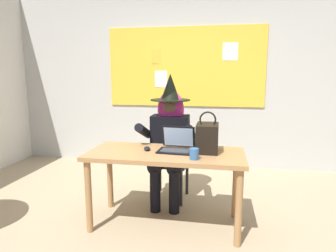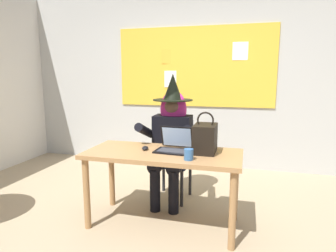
% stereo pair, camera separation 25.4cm
% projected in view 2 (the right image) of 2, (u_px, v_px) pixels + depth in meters
% --- Properties ---
extents(ground_plane, '(24.00, 24.00, 0.00)m').
position_uv_depth(ground_plane, '(154.00, 227.00, 2.77)').
color(ground_plane, tan).
extents(wall_back_bulletin, '(5.60, 2.18, 2.76)m').
position_uv_depth(wall_back_bulletin, '(194.00, 77.00, 4.50)').
color(wall_back_bulletin, '#B2B2AD').
rests_on(wall_back_bulletin, ground).
extents(desk_main, '(1.45, 0.64, 0.72)m').
position_uv_depth(desk_main, '(163.00, 162.00, 2.72)').
color(desk_main, '#A37547').
rests_on(desk_main, ground).
extents(chair_at_desk, '(0.45, 0.45, 0.91)m').
position_uv_depth(chair_at_desk, '(174.00, 154.00, 3.40)').
color(chair_at_desk, '#2D3347').
rests_on(chair_at_desk, ground).
extents(person_costumed, '(0.60, 0.69, 1.44)m').
position_uv_depth(person_costumed, '(171.00, 132.00, 3.24)').
color(person_costumed, black).
rests_on(person_costumed, ground).
extents(laptop, '(0.34, 0.30, 0.22)m').
position_uv_depth(laptop, '(174.00, 145.00, 2.74)').
color(laptop, black).
rests_on(laptop, desk_main).
extents(computer_mouse, '(0.09, 0.12, 0.03)m').
position_uv_depth(computer_mouse, '(145.00, 148.00, 2.78)').
color(computer_mouse, black).
rests_on(computer_mouse, desk_main).
extents(handbag, '(0.20, 0.30, 0.38)m').
position_uv_depth(handbag, '(205.00, 138.00, 2.67)').
color(handbag, black).
rests_on(handbag, desk_main).
extents(coffee_mug, '(0.08, 0.08, 0.09)m').
position_uv_depth(coffee_mug, '(189.00, 154.00, 2.44)').
color(coffee_mug, '#336099').
rests_on(coffee_mug, desk_main).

